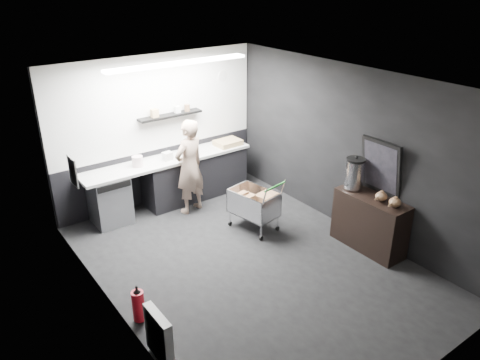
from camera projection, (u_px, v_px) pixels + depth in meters
floor at (250, 264)px, 6.95m from camera, size 5.50×5.50×0.00m
ceiling at (252, 83)px, 5.83m from camera, size 5.50×5.50×0.00m
wall_back at (158, 130)px, 8.41m from camera, size 5.50×0.00×5.50m
wall_front at (429, 280)px, 4.37m from camera, size 5.50×0.00×5.50m
wall_left at (111, 225)px, 5.31m from camera, size 0.00×5.50×5.50m
wall_right at (350, 150)px, 7.46m from camera, size 0.00×5.50×5.50m
kitchen_wall_panel at (156, 103)px, 8.18m from camera, size 3.95×0.02×1.70m
dado_panel at (162, 174)px, 8.74m from camera, size 3.95×0.02×1.00m
floating_shelf at (170, 115)px, 8.31m from camera, size 1.20×0.22×0.04m
wall_clock at (222, 76)px, 8.81m from camera, size 0.20×0.03×0.20m
poster at (73, 171)px, 6.19m from camera, size 0.02×0.30×0.40m
poster_red_band at (72, 166)px, 6.17m from camera, size 0.02×0.22×0.10m
radiator at (159, 336)px, 5.10m from camera, size 0.10×0.50×0.60m
ceiling_strip at (179, 63)px, 7.20m from camera, size 2.40×0.20×0.04m
prep_counter at (176, 179)px, 8.61m from camera, size 3.20×0.61×0.90m
person at (189, 167)px, 8.13m from camera, size 0.70×0.55×1.71m
shopping_cart at (254, 205)px, 7.72m from camera, size 0.65×0.94×0.93m
sideboard at (369, 215)px, 7.16m from camera, size 0.50×1.16×1.74m
fire_extinguisher at (138, 305)px, 5.73m from camera, size 0.15×0.15×0.51m
cardboard_box at (228, 143)px, 8.97m from camera, size 0.50×0.38×0.10m
pink_tub at (138, 161)px, 8.00m from camera, size 0.18×0.18×0.18m
white_container at (168, 156)px, 8.26m from camera, size 0.18×0.15×0.15m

